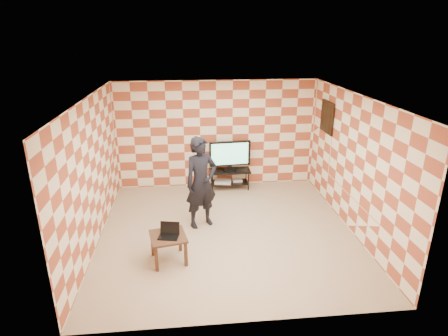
{
  "coord_description": "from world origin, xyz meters",
  "views": [
    {
      "loc": [
        -0.73,
        -6.59,
        3.82
      ],
      "look_at": [
        0.0,
        0.6,
        1.15
      ],
      "focal_mm": 30.0,
      "sensor_mm": 36.0,
      "label": 1
    }
  ],
  "objects_px": {
    "side_table": "(168,240)",
    "person": "(201,183)",
    "tv_stand": "(230,175)",
    "tv": "(230,154)"
  },
  "relations": [
    {
      "from": "side_table",
      "to": "person",
      "type": "distance_m",
      "value": 1.49
    },
    {
      "from": "tv_stand",
      "to": "person",
      "type": "height_order",
      "value": "person"
    },
    {
      "from": "tv_stand",
      "to": "person",
      "type": "bearing_deg",
      "value": -113.26
    },
    {
      "from": "tv",
      "to": "person",
      "type": "height_order",
      "value": "person"
    },
    {
      "from": "tv",
      "to": "person",
      "type": "distance_m",
      "value": 2.01
    },
    {
      "from": "tv_stand",
      "to": "side_table",
      "type": "relative_size",
      "value": 1.46
    },
    {
      "from": "side_table",
      "to": "person",
      "type": "xyz_separation_m",
      "value": [
        0.63,
        1.23,
        0.54
      ]
    },
    {
      "from": "side_table",
      "to": "person",
      "type": "height_order",
      "value": "person"
    },
    {
      "from": "tv_stand",
      "to": "side_table",
      "type": "bearing_deg",
      "value": -114.86
    },
    {
      "from": "tv",
      "to": "side_table",
      "type": "bearing_deg",
      "value": -114.87
    }
  ]
}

